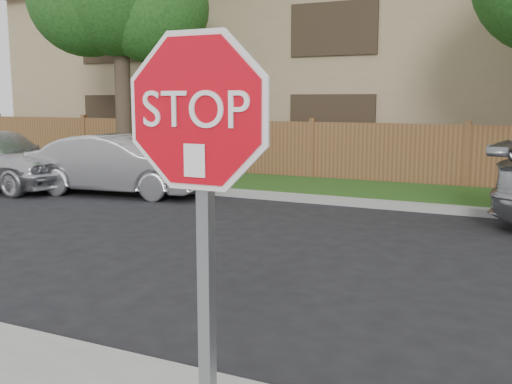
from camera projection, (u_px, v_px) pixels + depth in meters
The scene contains 6 objects.
far_curb at pixel (443, 209), 11.71m from camera, with size 70.00×0.30×0.15m, color gray.
grass_strip at pixel (456, 198), 13.17m from camera, with size 70.00×3.00×0.12m, color #1E4714.
fence at pixel (467, 158), 14.48m from camera, with size 70.00×0.12×1.60m, color brown.
apartment_building at pixel (494, 57), 19.02m from camera, with size 35.20×9.20×7.20m.
stop_sign at pixel (200, 182), 2.74m from camera, with size 1.01×0.13×2.55m.
sedan_left at pixel (119, 165), 13.88m from camera, with size 1.47×4.22×1.39m, color #ADADB1.
Camera 1 is at (1.81, -3.80, 2.20)m, focal length 42.00 mm.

